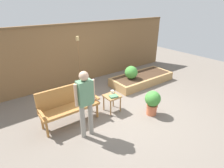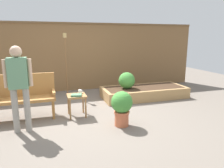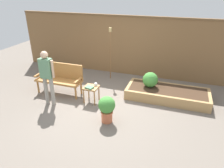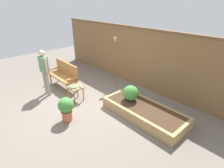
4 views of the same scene
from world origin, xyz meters
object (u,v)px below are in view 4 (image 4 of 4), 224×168
Objects in this scene: book_on_table at (73,87)px; tiki_torch at (115,53)px; garden_bench at (64,73)px; side_table at (76,89)px; potted_boxwood at (66,108)px; shrub_near_bench at (131,93)px; cup_on_table at (80,86)px; person_by_bench at (44,69)px.

tiki_torch is (-0.03, 1.86, 0.74)m from book_on_table.
tiki_torch reaches higher than garden_bench.
potted_boxwood is at bearing -45.60° from side_table.
book_on_table is 0.12× the size of tiki_torch.
book_on_table is at bearing -89.19° from tiki_torch.
shrub_near_bench reaches higher than book_on_table.
book_on_table is 1.84m from shrub_near_bench.
cup_on_table reaches higher than book_on_table.
tiki_torch is at bearing 107.42° from potted_boxwood.
person_by_bench is (-2.58, -1.41, 0.41)m from shrub_near_bench.
book_on_table is at bearing 138.20° from potted_boxwood.
tiki_torch reaches higher than cup_on_table.
tiki_torch is (-0.13, 1.66, 0.71)m from cup_on_table.
shrub_near_bench is 1.91m from tiki_torch.
cup_on_table is 0.07× the size of person_by_bench.
potted_boxwood is (0.67, -0.89, -0.12)m from cup_on_table.
book_on_table is (-0.11, -0.20, -0.02)m from cup_on_table.
cup_on_table is 1.64m from shrub_near_bench.
garden_bench reaches higher than side_table.
potted_boxwood is 1.87m from shrub_near_bench.
cup_on_table is 0.06× the size of tiki_torch.
person_by_bench is at bearing 171.08° from potted_boxwood.
shrub_near_bench is 0.29× the size of person_by_bench.
cup_on_table is 0.52× the size of book_on_table.
book_on_table is 2.00m from tiki_torch.
person_by_bench is (-1.05, -0.41, 0.43)m from book_on_table.
side_table is 4.23× the size of cup_on_table.
cup_on_table reaches higher than side_table.
garden_bench is 2.01m from tiki_torch.
person_by_bench is at bearing -114.26° from tiki_torch.
shrub_near_bench is 0.25× the size of tiki_torch.
tiki_torch is at bearing 53.66° from garden_bench.
person_by_bench is at bearing -151.29° from shrub_near_bench.
side_table is 1.79m from shrub_near_bench.
potted_boxwood is at bearing -53.25° from cup_on_table.
tiki_torch is at bearing 91.27° from side_table.
cup_on_table is (0.10, 0.11, 0.12)m from side_table.
side_table is 0.26× the size of tiki_torch.
garden_bench is 6.53× the size of book_on_table.
garden_bench is 1.19m from side_table.
garden_bench is at bearing -165.95° from shrub_near_bench.
garden_bench is 3.00× the size of side_table.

